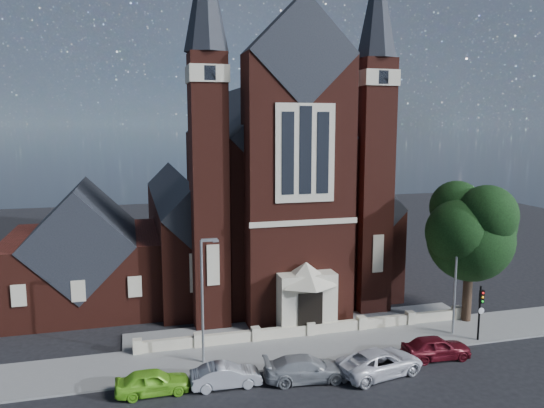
{
  "coord_description": "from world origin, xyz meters",
  "views": [
    {
      "loc": [
        -12.08,
        -27.7,
        15.04
      ],
      "look_at": [
        -1.34,
        12.0,
        8.83
      ],
      "focal_mm": 35.0,
      "sensor_mm": 36.0,
      "label": 1
    }
  ],
  "objects_px": {
    "car_lime_van": "(153,382)",
    "car_dark_red": "(436,347)",
    "car_silver_a": "(226,376)",
    "street_tree": "(474,234)",
    "street_lamp_left": "(204,294)",
    "parish_hall": "(84,257)",
    "traffic_signal": "(480,306)",
    "street_lamp_right": "(457,273)",
    "car_silver_b": "(306,368)",
    "car_white_suv": "(380,362)",
    "church": "(256,194)"
  },
  "relations": [
    {
      "from": "parish_hall",
      "to": "street_lamp_left",
      "type": "relative_size",
      "value": 1.51
    },
    {
      "from": "church",
      "to": "street_lamp_left",
      "type": "bearing_deg",
      "value": -112.66
    },
    {
      "from": "parish_hall",
      "to": "car_lime_van",
      "type": "distance_m",
      "value": 17.94
    },
    {
      "from": "car_silver_b",
      "to": "car_white_suv",
      "type": "height_order",
      "value": "car_white_suv"
    },
    {
      "from": "street_tree",
      "to": "street_lamp_right",
      "type": "distance_m",
      "value": 3.84
    },
    {
      "from": "car_silver_b",
      "to": "car_white_suv",
      "type": "xyz_separation_m",
      "value": [
        4.58,
        -0.44,
        0.03
      ]
    },
    {
      "from": "parish_hall",
      "to": "traffic_signal",
      "type": "relative_size",
      "value": 3.05
    },
    {
      "from": "car_silver_a",
      "to": "street_tree",
      "type": "bearing_deg",
      "value": -75.11
    },
    {
      "from": "car_silver_a",
      "to": "street_lamp_left",
      "type": "bearing_deg",
      "value": 13.96
    },
    {
      "from": "car_lime_van",
      "to": "car_silver_b",
      "type": "xyz_separation_m",
      "value": [
        8.83,
        -0.74,
        0.02
      ]
    },
    {
      "from": "parish_hall",
      "to": "street_tree",
      "type": "xyz_separation_m",
      "value": [
        28.6,
        -12.29,
        2.95
      ]
    },
    {
      "from": "street_lamp_left",
      "to": "street_lamp_right",
      "type": "height_order",
      "value": "same"
    },
    {
      "from": "car_silver_a",
      "to": "car_silver_b",
      "type": "xyz_separation_m",
      "value": [
        4.72,
        -0.47,
        0.06
      ]
    },
    {
      "from": "traffic_signal",
      "to": "car_silver_a",
      "type": "height_order",
      "value": "traffic_signal"
    },
    {
      "from": "street_lamp_right",
      "to": "traffic_signal",
      "type": "bearing_deg",
      "value": -59.99
    },
    {
      "from": "church",
      "to": "street_tree",
      "type": "xyz_separation_m",
      "value": [
        12.6,
        -17.23,
        -1.23
      ]
    },
    {
      "from": "street_lamp_right",
      "to": "car_white_suv",
      "type": "xyz_separation_m",
      "value": [
        -7.94,
        -4.18,
        -3.84
      ]
    },
    {
      "from": "street_tree",
      "to": "traffic_signal",
      "type": "xyz_separation_m",
      "value": [
        -1.6,
        -3.28,
        -4.38
      ]
    },
    {
      "from": "church",
      "to": "car_silver_a",
      "type": "bearing_deg",
      "value": -107.85
    },
    {
      "from": "car_lime_van",
      "to": "street_lamp_left",
      "type": "bearing_deg",
      "value": -48.68
    },
    {
      "from": "street_lamp_left",
      "to": "traffic_signal",
      "type": "bearing_deg",
      "value": -4.76
    },
    {
      "from": "street_lamp_right",
      "to": "car_silver_b",
      "type": "relative_size",
      "value": 1.6
    },
    {
      "from": "church",
      "to": "car_white_suv",
      "type": "xyz_separation_m",
      "value": [
        2.15,
        -23.12,
        -7.43
      ]
    },
    {
      "from": "street_tree",
      "to": "traffic_signal",
      "type": "relative_size",
      "value": 2.67
    },
    {
      "from": "car_dark_red",
      "to": "car_silver_b",
      "type": "bearing_deg",
      "value": 97.16
    },
    {
      "from": "church",
      "to": "street_lamp_left",
      "type": "height_order",
      "value": "church"
    },
    {
      "from": "car_white_suv",
      "to": "parish_hall",
      "type": "bearing_deg",
      "value": 33.54
    },
    {
      "from": "street_tree",
      "to": "car_white_suv",
      "type": "relative_size",
      "value": 1.96
    },
    {
      "from": "parish_hall",
      "to": "car_white_suv",
      "type": "bearing_deg",
      "value": -45.04
    },
    {
      "from": "street_tree",
      "to": "car_lime_van",
      "type": "xyz_separation_m",
      "value": [
        -23.86,
        -4.7,
        -6.25
      ]
    },
    {
      "from": "church",
      "to": "street_tree",
      "type": "relative_size",
      "value": 3.26
    },
    {
      "from": "street_tree",
      "to": "car_silver_a",
      "type": "height_order",
      "value": "street_tree"
    },
    {
      "from": "car_lime_van",
      "to": "car_dark_red",
      "type": "height_order",
      "value": "car_dark_red"
    },
    {
      "from": "church",
      "to": "traffic_signal",
      "type": "height_order",
      "value": "church"
    },
    {
      "from": "traffic_signal",
      "to": "car_silver_b",
      "type": "relative_size",
      "value": 0.79
    },
    {
      "from": "parish_hall",
      "to": "street_tree",
      "type": "relative_size",
      "value": 1.14
    },
    {
      "from": "traffic_signal",
      "to": "car_lime_van",
      "type": "relative_size",
      "value": 0.96
    },
    {
      "from": "street_lamp_left",
      "to": "car_lime_van",
      "type": "bearing_deg",
      "value": -138.29
    },
    {
      "from": "parish_hall",
      "to": "street_lamp_right",
      "type": "xyz_separation_m",
      "value": [
        26.09,
        -14.0,
        0.59
      ]
    },
    {
      "from": "car_white_suv",
      "to": "car_dark_red",
      "type": "height_order",
      "value": "car_white_suv"
    },
    {
      "from": "parish_hall",
      "to": "street_tree",
      "type": "distance_m",
      "value": 31.27
    },
    {
      "from": "street_lamp_right",
      "to": "car_silver_b",
      "type": "distance_m",
      "value": 13.62
    },
    {
      "from": "church",
      "to": "street_lamp_right",
      "type": "height_order",
      "value": "church"
    },
    {
      "from": "traffic_signal",
      "to": "car_dark_red",
      "type": "height_order",
      "value": "traffic_signal"
    },
    {
      "from": "street_tree",
      "to": "car_lime_van",
      "type": "height_order",
      "value": "street_tree"
    },
    {
      "from": "street_tree",
      "to": "car_silver_b",
      "type": "relative_size",
      "value": 2.12
    },
    {
      "from": "car_silver_a",
      "to": "parish_hall",
      "type": "bearing_deg",
      "value": 27.94
    },
    {
      "from": "church",
      "to": "traffic_signal",
      "type": "xyz_separation_m",
      "value": [
        11.0,
        -20.52,
        -5.6
      ]
    },
    {
      "from": "car_silver_b",
      "to": "car_silver_a",
      "type": "bearing_deg",
      "value": 90.63
    },
    {
      "from": "car_silver_a",
      "to": "church",
      "type": "bearing_deg",
      "value": -17.07
    }
  ]
}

